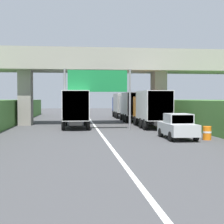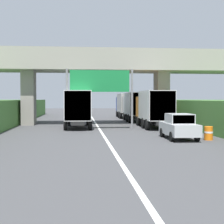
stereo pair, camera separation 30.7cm
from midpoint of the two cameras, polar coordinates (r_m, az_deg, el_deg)
lane_centre_stripe at (r=27.96m, az=-1.59°, el=-3.31°), size 0.20×102.47×0.01m
overpass_bridge at (r=35.76m, az=-2.45°, el=7.38°), size 40.00×4.80×7.83m
overhead_highway_sign at (r=29.30m, az=-1.79°, el=4.64°), size 5.88×0.18×5.33m
truck_orange at (r=31.55m, az=7.41°, el=0.82°), size 2.44×7.30×3.44m
truck_green at (r=31.35m, az=-5.54°, el=0.81°), size 2.44×7.30×3.44m
truck_white at (r=40.25m, az=4.23°, el=1.13°), size 2.44×7.30×3.44m
truck_blue at (r=47.96m, az=2.60°, el=1.31°), size 2.44×7.30×3.44m
car_silver at (r=22.96m, az=11.72°, el=-2.43°), size 1.86×4.10×1.72m
car_black at (r=56.50m, az=-5.06°, el=0.36°), size 1.86×4.10×1.72m
construction_barrel_4 at (r=22.97m, az=16.48°, el=-3.47°), size 0.57×0.57×0.90m
construction_barrel_5 at (r=27.56m, az=12.42°, el=-2.49°), size 0.57×0.57×0.90m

